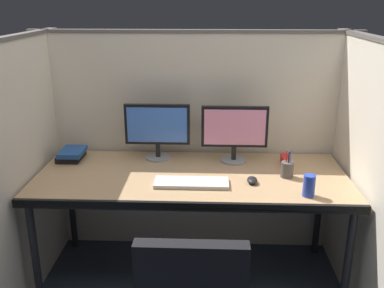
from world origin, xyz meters
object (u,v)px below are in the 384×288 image
(monitor_left, at_px, (157,128))
(keyboard_main, at_px, (191,183))
(book_stack, at_px, (72,154))
(monitor_right, at_px, (235,130))
(red_stapler, at_px, (285,161))
(soda_can, at_px, (309,186))
(pen_cup, at_px, (287,169))
(computer_mouse, at_px, (252,180))
(desk, at_px, (192,182))

(monitor_left, bearing_deg, keyboard_main, -60.01)
(book_stack, bearing_deg, monitor_right, 0.18)
(monitor_right, height_order, red_stapler, monitor_right)
(soda_can, bearing_deg, monitor_right, 126.73)
(pen_cup, height_order, book_stack, pen_cup)
(computer_mouse, bearing_deg, monitor_left, 147.29)
(desk, relative_size, computer_mouse, 19.79)
(monitor_left, xyz_separation_m, monitor_right, (0.51, -0.03, 0.00))
(desk, xyz_separation_m, book_stack, (-0.82, 0.24, 0.08))
(keyboard_main, distance_m, soda_can, 0.66)
(monitor_right, relative_size, pen_cup, 2.62)
(book_stack, bearing_deg, monitor_left, 3.69)
(soda_can, bearing_deg, computer_mouse, 150.85)
(soda_can, distance_m, book_stack, 1.55)
(pen_cup, xyz_separation_m, book_stack, (-1.39, 0.25, -0.01))
(monitor_left, xyz_separation_m, keyboard_main, (0.24, -0.42, -0.20))
(monitor_left, distance_m, red_stapler, 0.86)
(monitor_right, distance_m, computer_mouse, 0.41)
(monitor_left, relative_size, soda_can, 3.52)
(keyboard_main, distance_m, red_stapler, 0.68)
(desk, height_order, computer_mouse, computer_mouse)
(red_stapler, bearing_deg, pen_cup, -96.64)
(monitor_right, xyz_separation_m, computer_mouse, (0.09, -0.35, -0.20))
(red_stapler, bearing_deg, monitor_left, 174.05)
(monitor_left, xyz_separation_m, pen_cup, (0.82, -0.28, -0.17))
(keyboard_main, bearing_deg, soda_can, -10.89)
(soda_can, xyz_separation_m, red_stapler, (-0.05, 0.46, -0.03))
(keyboard_main, relative_size, soda_can, 3.52)
(desk, bearing_deg, monitor_left, 130.25)
(monitor_left, xyz_separation_m, soda_can, (0.89, -0.55, -0.15))
(monitor_left, distance_m, book_stack, 0.61)
(monitor_left, distance_m, monitor_right, 0.51)
(monitor_right, distance_m, book_stack, 1.10)
(monitor_right, bearing_deg, book_stack, -179.82)
(keyboard_main, bearing_deg, book_stack, 154.91)
(book_stack, bearing_deg, keyboard_main, -25.09)
(computer_mouse, height_order, red_stapler, red_stapler)
(red_stapler, bearing_deg, desk, -162.07)
(computer_mouse, relative_size, soda_can, 0.79)
(computer_mouse, xyz_separation_m, book_stack, (-1.18, 0.35, 0.02))
(desk, distance_m, book_stack, 0.86)
(computer_mouse, relative_size, pen_cup, 0.58)
(keyboard_main, relative_size, pen_cup, 2.62)
(computer_mouse, distance_m, red_stapler, 0.38)
(computer_mouse, distance_m, pen_cup, 0.24)
(keyboard_main, bearing_deg, computer_mouse, 6.12)
(book_stack, xyz_separation_m, red_stapler, (1.42, -0.05, -0.01))
(keyboard_main, bearing_deg, monitor_left, 119.99)
(soda_can, bearing_deg, pen_cup, 105.58)
(pen_cup, relative_size, soda_can, 1.35)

